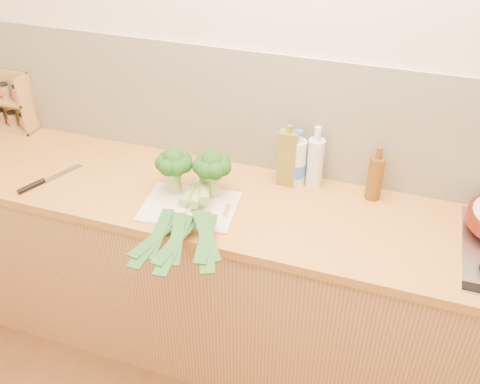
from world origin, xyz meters
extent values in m
plane|color=beige|center=(0.00, 1.50, 1.30)|extent=(3.50, 0.00, 3.50)
cube|color=silver|center=(0.00, 1.49, 1.17)|extent=(3.20, 0.02, 0.54)
cube|color=tan|center=(0.00, 1.20, 0.43)|extent=(3.20, 0.60, 0.86)
cube|color=#C48739|center=(0.00, 1.20, 0.88)|extent=(3.20, 0.62, 0.04)
cube|color=beige|center=(-0.32, 1.09, 0.91)|extent=(0.41, 0.32, 0.01)
cylinder|color=#91AD65|center=(-0.42, 1.16, 0.96)|extent=(0.05, 0.05, 0.10)
sphere|color=#143B10|center=(-0.42, 1.16, 1.07)|extent=(0.10, 0.10, 0.10)
sphere|color=#143B10|center=(-0.37, 1.16, 1.05)|extent=(0.07, 0.07, 0.07)
sphere|color=#143B10|center=(-0.39, 1.20, 1.05)|extent=(0.07, 0.07, 0.07)
sphere|color=#143B10|center=(-0.43, 1.21, 1.05)|extent=(0.07, 0.07, 0.07)
sphere|color=#143B10|center=(-0.46, 1.18, 1.05)|extent=(0.07, 0.07, 0.07)
sphere|color=#143B10|center=(-0.46, 1.14, 1.05)|extent=(0.07, 0.07, 0.07)
sphere|color=#143B10|center=(-0.43, 1.12, 1.05)|extent=(0.07, 0.07, 0.07)
sphere|color=#143B10|center=(-0.39, 1.13, 1.05)|extent=(0.07, 0.07, 0.07)
cylinder|color=#91AD65|center=(-0.26, 1.19, 0.96)|extent=(0.05, 0.05, 0.10)
sphere|color=#143B10|center=(-0.26, 1.19, 1.08)|extent=(0.10, 0.10, 0.10)
sphere|color=#143B10|center=(-0.21, 1.19, 1.06)|extent=(0.07, 0.07, 0.07)
sphere|color=#143B10|center=(-0.23, 1.22, 1.06)|extent=(0.07, 0.07, 0.07)
sphere|color=#143B10|center=(-0.27, 1.23, 1.06)|extent=(0.07, 0.07, 0.07)
sphere|color=#143B10|center=(-0.30, 1.21, 1.06)|extent=(0.07, 0.07, 0.07)
sphere|color=#143B10|center=(-0.30, 1.17, 1.06)|extent=(0.07, 0.07, 0.07)
sphere|color=#143B10|center=(-0.27, 1.14, 1.06)|extent=(0.07, 0.07, 0.07)
sphere|color=#143B10|center=(-0.23, 1.15, 1.06)|extent=(0.07, 0.07, 0.07)
cylinder|color=white|center=(-0.34, 1.24, 0.93)|extent=(0.04, 0.11, 0.04)
cylinder|color=#87B058|center=(-0.34, 1.13, 0.93)|extent=(0.04, 0.13, 0.04)
cube|color=#1A491F|center=(-0.35, 0.85, 0.93)|extent=(0.10, 0.30, 0.02)
cube|color=#1A491F|center=(-0.35, 0.83, 0.94)|extent=(0.06, 0.34, 0.01)
cube|color=#1A491F|center=(-0.35, 0.86, 0.94)|extent=(0.09, 0.28, 0.02)
cylinder|color=white|center=(-0.31, 1.25, 0.95)|extent=(0.05, 0.12, 0.04)
cylinder|color=#87B058|center=(-0.30, 1.12, 0.95)|extent=(0.06, 0.15, 0.04)
cube|color=#1A491F|center=(-0.26, 0.83, 0.95)|extent=(0.06, 0.30, 0.02)
cube|color=#1A491F|center=(-0.26, 0.81, 0.95)|extent=(0.09, 0.34, 0.01)
cube|color=#1A491F|center=(-0.26, 0.83, 0.96)|extent=(0.13, 0.28, 0.02)
cylinder|color=white|center=(-0.33, 1.26, 0.97)|extent=(0.09, 0.13, 0.04)
cylinder|color=#87B058|center=(-0.28, 1.13, 0.97)|extent=(0.10, 0.16, 0.04)
cube|color=#1A491F|center=(-0.15, 0.86, 0.97)|extent=(0.11, 0.30, 0.02)
cube|color=#1A491F|center=(-0.15, 0.84, 0.97)|extent=(0.18, 0.33, 0.01)
cube|color=#1A491F|center=(-0.16, 0.86, 0.97)|extent=(0.20, 0.26, 0.02)
cube|color=silver|center=(-0.96, 1.14, 0.90)|extent=(0.11, 0.19, 0.00)
cylinder|color=black|center=(-1.02, 1.00, 0.91)|extent=(0.07, 0.12, 0.02)
cube|color=tan|center=(-1.45, 1.47, 1.05)|extent=(0.25, 0.02, 0.30)
cube|color=tan|center=(-1.45, 1.43, 0.91)|extent=(0.25, 0.10, 0.02)
cube|color=tan|center=(-1.45, 1.43, 1.06)|extent=(0.25, 0.10, 0.02)
cube|color=tan|center=(-1.33, 1.43, 1.05)|extent=(0.01, 0.10, 0.30)
cylinder|color=gray|center=(-1.53, 1.43, 0.95)|extent=(0.04, 0.04, 0.07)
cylinder|color=gray|center=(-1.45, 1.43, 0.95)|extent=(0.04, 0.04, 0.07)
cylinder|color=gray|center=(-1.37, 1.43, 0.95)|extent=(0.04, 0.04, 0.07)
cylinder|color=gray|center=(-1.45, 1.43, 1.10)|extent=(0.04, 0.04, 0.07)
cylinder|color=gray|center=(-1.37, 1.43, 1.10)|extent=(0.04, 0.04, 0.07)
cube|color=olive|center=(0.00, 1.39, 1.03)|extent=(0.08, 0.05, 0.25)
cylinder|color=olive|center=(0.00, 1.39, 1.17)|extent=(0.02, 0.02, 0.03)
cylinder|color=silver|center=(0.12, 1.42, 1.01)|extent=(0.07, 0.07, 0.22)
cylinder|color=silver|center=(0.12, 1.42, 1.15)|extent=(0.03, 0.03, 0.06)
cylinder|color=#5E3712|center=(0.37, 1.41, 1.00)|extent=(0.06, 0.06, 0.19)
cylinder|color=#5E3712|center=(0.37, 1.41, 1.12)|extent=(0.03, 0.03, 0.05)
cylinder|color=silver|center=(0.04, 1.40, 1.01)|extent=(0.08, 0.08, 0.21)
cylinder|color=silver|center=(0.04, 1.40, 1.13)|extent=(0.03, 0.03, 0.03)
cylinder|color=blue|center=(0.04, 1.40, 0.97)|extent=(0.08, 0.08, 0.06)
camera|label=1|loc=(0.44, -0.51, 2.20)|focal=40.00mm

